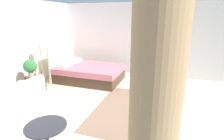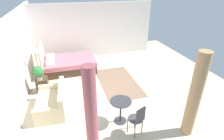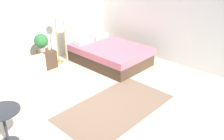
# 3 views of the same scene
# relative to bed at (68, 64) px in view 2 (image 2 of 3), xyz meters

# --- Properties ---
(ground_plane) EXTENTS (9.31, 9.16, 0.02)m
(ground_plane) POSITION_rel_bed_xyz_m (-1.77, -1.49, -0.31)
(ground_plane) COLOR beige
(wall_back) EXTENTS (9.31, 0.12, 2.73)m
(wall_back) POSITION_rel_bed_xyz_m (-1.77, 1.59, 1.07)
(wall_back) COLOR silver
(wall_back) RESTS_ON ground
(wall_right) EXTENTS (0.12, 6.16, 2.73)m
(wall_right) POSITION_rel_bed_xyz_m (1.39, -1.49, 1.07)
(wall_right) COLOR silver
(wall_right) RESTS_ON ground
(area_rug) EXTENTS (2.55, 1.42, 0.01)m
(area_rug) POSITION_rel_bed_xyz_m (-1.67, -1.82, -0.29)
(area_rug) COLOR #7F604C
(area_rug) RESTS_ON ground
(bed) EXTENTS (1.57, 2.26, 1.25)m
(bed) POSITION_rel_bed_xyz_m (0.00, 0.00, 0.00)
(bed) COLOR #473323
(bed) RESTS_ON ground
(couch) EXTENTS (1.48, 0.93, 0.78)m
(couch) POSITION_rel_bed_xyz_m (-2.70, 0.65, -0.03)
(couch) COLOR beige
(couch) RESTS_ON ground
(nightstand) EXTENTS (0.43, 0.40, 0.52)m
(nightstand) POSITION_rel_bed_xyz_m (-1.48, 1.01, -0.04)
(nightstand) COLOR #473323
(nightstand) RESTS_ON ground
(potted_plant) EXTENTS (0.39, 0.39, 0.51)m
(potted_plant) POSITION_rel_bed_xyz_m (-1.58, 1.05, 0.52)
(potted_plant) COLOR tan
(potted_plant) RESTS_ON nightstand
(vase) EXTENTS (0.09, 0.09, 0.18)m
(vase) POSITION_rel_bed_xyz_m (-1.36, 1.05, 0.31)
(vase) COLOR silver
(vase) RESTS_ON nightstand
(floor_lamp) EXTENTS (0.32, 0.32, 1.52)m
(floor_lamp) POSITION_rel_bed_xyz_m (-1.03, 1.10, 0.81)
(floor_lamp) COLOR #99844C
(floor_lamp) RESTS_ON ground
(balcony_table) EXTENTS (0.60, 0.60, 0.70)m
(balcony_table) POSITION_rel_bed_xyz_m (-3.79, -1.20, 0.19)
(balcony_table) COLOR #2D2D33
(balcony_table) RESTS_ON ground
(cafe_chair_near_window) EXTENTS (0.50, 0.50, 0.91)m
(cafe_chair_near_window) POSITION_rel_bed_xyz_m (-4.39, -1.45, 0.25)
(cafe_chair_near_window) COLOR #3F3F44
(cafe_chair_near_window) RESTS_ON ground
(curtain_left) EXTENTS (0.30, 0.30, 2.31)m
(curtain_left) POSITION_rel_bed_xyz_m (-4.67, -2.77, 0.85)
(curtain_left) COLOR tan
(curtain_left) RESTS_ON ground
(curtain_right) EXTENTS (0.26, 0.26, 2.31)m
(curtain_right) POSITION_rel_bed_xyz_m (-4.67, -0.25, 0.85)
(curtain_right) COLOR #994C51
(curtain_right) RESTS_ON ground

